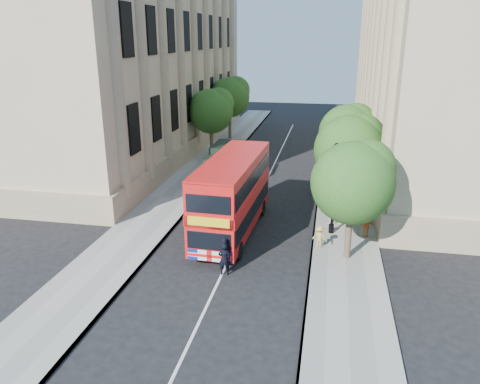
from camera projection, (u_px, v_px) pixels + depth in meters
The scene contains 17 objects.
ground at pixel (221, 277), 21.75m from camera, with size 120.00×120.00×0.00m, color black.
pavement_right at pixel (343, 210), 30.00m from camera, with size 3.50×80.00×0.12m, color gray.
pavement_left at pixel (172, 198), 32.08m from camera, with size 3.50×80.00×0.12m, color gray.
building_right at pixel (447, 57), 38.73m from camera, with size 12.00×38.00×18.00m, color tan.
building_left at pixel (134, 54), 43.71m from camera, with size 12.00×38.00×18.00m, color tan.
tree_right_near at pixel (354, 178), 22.17m from camera, with size 4.00×4.00×6.08m.
tree_right_mid at pixel (350, 146), 27.69m from camera, with size 4.20×4.20×6.37m.
tree_right_far at pixel (348, 130), 33.32m from camera, with size 4.00×4.00×6.15m.
tree_left_far at pixel (211, 109), 41.92m from camera, with size 4.00×4.00×6.30m.
tree_left_back at pixel (230, 95), 49.28m from camera, with size 4.20×4.20×6.65m.
lamp_post at pixel (334, 192), 25.63m from camera, with size 0.32×0.32×5.16m.
double_decker_bus at pixel (233, 193), 25.95m from camera, with size 2.83×9.33×4.27m.
box_van at pixel (226, 166), 34.81m from camera, with size 2.16×5.19×2.96m.
police_constable at pixel (224, 259), 21.76m from camera, with size 0.58×0.38×1.59m, color black.
woman_pedestrian at pixel (330, 210), 27.43m from camera, with size 0.79×0.61×1.62m, color white.
child_a at pixel (366, 226), 25.60m from camera, with size 0.74×0.31×1.26m, color #C96A23.
child_b at pixel (320, 237), 24.34m from camera, with size 0.78×0.45×1.20m, color gold.
Camera 1 is at (4.58, -18.83, 10.68)m, focal length 35.00 mm.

